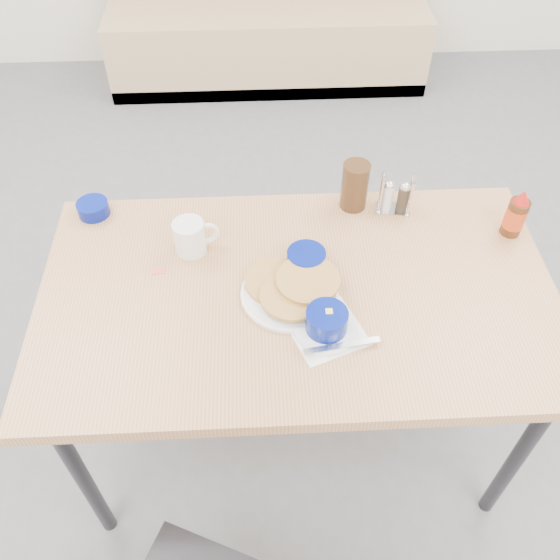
{
  "coord_description": "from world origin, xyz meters",
  "views": [
    {
      "loc": [
        -0.1,
        -0.79,
        1.97
      ],
      "look_at": [
        -0.05,
        0.24,
        0.82
      ],
      "focal_mm": 38.0,
      "sensor_mm": 36.0,
      "label": 1
    }
  ],
  "objects_px": {
    "amber_tumbler": "(355,186)",
    "condiment_caddy": "(395,198)",
    "dining_table": "(298,305)",
    "booth_bench": "(267,19)",
    "butter_bowl": "(306,259)",
    "pancake_plate": "(291,289)",
    "grits_setting": "(327,323)",
    "syrup_bottle": "(516,215)",
    "coffee_mug": "(191,236)",
    "creamer_bowl": "(93,208)"
  },
  "relations": [
    {
      "from": "amber_tumbler",
      "to": "condiment_caddy",
      "type": "height_order",
      "value": "amber_tumbler"
    },
    {
      "from": "amber_tumbler",
      "to": "butter_bowl",
      "type": "bearing_deg",
      "value": -123.59
    },
    {
      "from": "creamer_bowl",
      "to": "syrup_bottle",
      "type": "relative_size",
      "value": 0.61
    },
    {
      "from": "grits_setting",
      "to": "booth_bench",
      "type": "bearing_deg",
      "value": 91.32
    },
    {
      "from": "condiment_caddy",
      "to": "syrup_bottle",
      "type": "bearing_deg",
      "value": -9.14
    },
    {
      "from": "condiment_caddy",
      "to": "syrup_bottle",
      "type": "distance_m",
      "value": 0.35
    },
    {
      "from": "coffee_mug",
      "to": "grits_setting",
      "type": "distance_m",
      "value": 0.47
    },
    {
      "from": "booth_bench",
      "to": "coffee_mug",
      "type": "height_order",
      "value": "booth_bench"
    },
    {
      "from": "butter_bowl",
      "to": "condiment_caddy",
      "type": "distance_m",
      "value": 0.36
    },
    {
      "from": "grits_setting",
      "to": "butter_bowl",
      "type": "xyz_separation_m",
      "value": [
        -0.03,
        0.23,
        -0.01
      ]
    },
    {
      "from": "grits_setting",
      "to": "syrup_bottle",
      "type": "bearing_deg",
      "value": 30.17
    },
    {
      "from": "syrup_bottle",
      "to": "amber_tumbler",
      "type": "bearing_deg",
      "value": 162.26
    },
    {
      "from": "butter_bowl",
      "to": "condiment_caddy",
      "type": "height_order",
      "value": "condiment_caddy"
    },
    {
      "from": "pancake_plate",
      "to": "grits_setting",
      "type": "bearing_deg",
      "value": -57.52
    },
    {
      "from": "grits_setting",
      "to": "condiment_caddy",
      "type": "distance_m",
      "value": 0.52
    },
    {
      "from": "booth_bench",
      "to": "amber_tumbler",
      "type": "bearing_deg",
      "value": -84.98
    },
    {
      "from": "grits_setting",
      "to": "amber_tumbler",
      "type": "bearing_deg",
      "value": 74.71
    },
    {
      "from": "pancake_plate",
      "to": "creamer_bowl",
      "type": "relative_size",
      "value": 2.96
    },
    {
      "from": "syrup_bottle",
      "to": "booth_bench",
      "type": "bearing_deg",
      "value": 105.31
    },
    {
      "from": "grits_setting",
      "to": "syrup_bottle",
      "type": "distance_m",
      "value": 0.67
    },
    {
      "from": "grits_setting",
      "to": "amber_tumbler",
      "type": "height_order",
      "value": "amber_tumbler"
    },
    {
      "from": "dining_table",
      "to": "condiment_caddy",
      "type": "bearing_deg",
      "value": 45.04
    },
    {
      "from": "coffee_mug",
      "to": "amber_tumbler",
      "type": "relative_size",
      "value": 0.85
    },
    {
      "from": "coffee_mug",
      "to": "pancake_plate",
      "type": "bearing_deg",
      "value": -33.92
    },
    {
      "from": "booth_bench",
      "to": "butter_bowl",
      "type": "bearing_deg",
      "value": -89.32
    },
    {
      "from": "pancake_plate",
      "to": "coffee_mug",
      "type": "distance_m",
      "value": 0.33
    },
    {
      "from": "pancake_plate",
      "to": "amber_tumbler",
      "type": "xyz_separation_m",
      "value": [
        0.21,
        0.35,
        0.06
      ]
    },
    {
      "from": "pancake_plate",
      "to": "creamer_bowl",
      "type": "height_order",
      "value": "pancake_plate"
    },
    {
      "from": "pancake_plate",
      "to": "syrup_bottle",
      "type": "distance_m",
      "value": 0.69
    },
    {
      "from": "dining_table",
      "to": "amber_tumbler",
      "type": "xyz_separation_m",
      "value": [
        0.19,
        0.34,
        0.14
      ]
    },
    {
      "from": "coffee_mug",
      "to": "grits_setting",
      "type": "bearing_deg",
      "value": -41.36
    },
    {
      "from": "pancake_plate",
      "to": "syrup_bottle",
      "type": "height_order",
      "value": "syrup_bottle"
    },
    {
      "from": "pancake_plate",
      "to": "grits_setting",
      "type": "height_order",
      "value": "grits_setting"
    },
    {
      "from": "booth_bench",
      "to": "syrup_bottle",
      "type": "relative_size",
      "value": 12.19
    },
    {
      "from": "creamer_bowl",
      "to": "butter_bowl",
      "type": "relative_size",
      "value": 0.87
    },
    {
      "from": "booth_bench",
      "to": "condiment_caddy",
      "type": "xyz_separation_m",
      "value": [
        0.31,
        -2.22,
        0.45
      ]
    },
    {
      "from": "butter_bowl",
      "to": "amber_tumbler",
      "type": "relative_size",
      "value": 0.71
    },
    {
      "from": "amber_tumbler",
      "to": "condiment_caddy",
      "type": "bearing_deg",
      "value": -11.63
    },
    {
      "from": "creamer_bowl",
      "to": "butter_bowl",
      "type": "distance_m",
      "value": 0.67
    },
    {
      "from": "dining_table",
      "to": "amber_tumbler",
      "type": "height_order",
      "value": "amber_tumbler"
    },
    {
      "from": "pancake_plate",
      "to": "condiment_caddy",
      "type": "height_order",
      "value": "condiment_caddy"
    },
    {
      "from": "creamer_bowl",
      "to": "condiment_caddy",
      "type": "relative_size",
      "value": 0.77
    },
    {
      "from": "pancake_plate",
      "to": "coffee_mug",
      "type": "bearing_deg",
      "value": 146.08
    },
    {
      "from": "pancake_plate",
      "to": "grits_setting",
      "type": "relative_size",
      "value": 1.15
    },
    {
      "from": "creamer_bowl",
      "to": "booth_bench",
      "type": "bearing_deg",
      "value": 74.76
    },
    {
      "from": "coffee_mug",
      "to": "condiment_caddy",
      "type": "relative_size",
      "value": 1.05
    },
    {
      "from": "pancake_plate",
      "to": "butter_bowl",
      "type": "bearing_deg",
      "value": 65.02
    },
    {
      "from": "pancake_plate",
      "to": "butter_bowl",
      "type": "height_order",
      "value": "butter_bowl"
    },
    {
      "from": "booth_bench",
      "to": "grits_setting",
      "type": "bearing_deg",
      "value": -88.68
    },
    {
      "from": "coffee_mug",
      "to": "condiment_caddy",
      "type": "distance_m",
      "value": 0.62
    }
  ]
}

